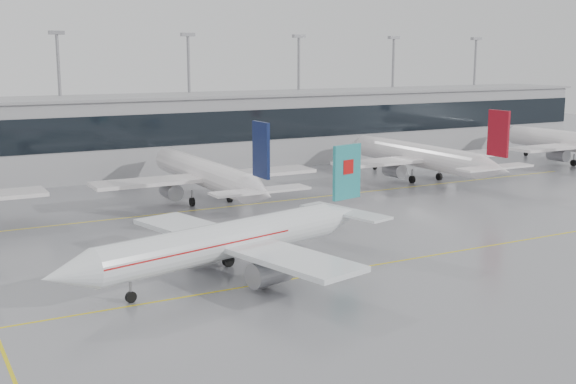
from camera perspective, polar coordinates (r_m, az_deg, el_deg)
ground at (r=65.08m, az=5.11°, el=-6.06°), size 320.00×320.00×0.00m
taxi_line_main at (r=65.08m, az=5.11°, el=-6.06°), size 120.00×0.25×0.01m
taxi_line_north at (r=90.73m, az=-5.47°, el=-1.24°), size 120.00×0.25×0.01m
terminal at (r=119.55m, az=-11.63°, el=4.39°), size 180.00×15.00×12.00m
terminal_glass at (r=112.24m, az=-10.51°, el=4.80°), size 180.00×0.20×5.00m
terminal_roof at (r=119.05m, az=-11.75°, el=7.36°), size 182.00×16.00×0.40m
light_masts at (r=124.73m, az=-12.59°, el=8.00°), size 156.40×1.00×22.60m
air_canada_jet at (r=62.17m, az=-4.16°, el=-3.77°), size 33.40×26.45×10.28m
parked_jet_c at (r=93.40m, az=-6.41°, el=1.40°), size 29.64×36.96×11.72m
parked_jet_d at (r=111.31m, az=10.50°, el=2.79°), size 29.64×36.96×11.72m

